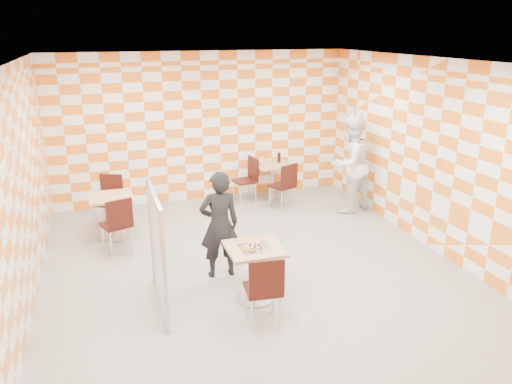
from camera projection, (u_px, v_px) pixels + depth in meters
room_shell at (243, 163)px, 7.41m from camera, size 7.00×7.00×7.00m
main_table at (254, 264)px, 6.45m from camera, size 0.70×0.70×0.75m
second_table at (272, 175)px, 10.34m from camera, size 0.70×0.70×0.75m
empty_table at (112, 209)px, 8.40m from camera, size 0.70×0.70×0.75m
chair_main_front at (265, 286)px, 5.83m from camera, size 0.46×0.47×0.92m
chair_second_front at (285, 182)px, 9.75m from camera, size 0.56×0.56×0.92m
chair_second_side at (249, 176)px, 10.17m from camera, size 0.50×0.49×0.92m
chair_empty_near at (118, 221)px, 7.80m from camera, size 0.54×0.54×0.92m
chair_empty_far at (110, 196)px, 8.95m from camera, size 0.56×0.57×0.92m
partition at (157, 250)px, 6.21m from camera, size 0.08×1.38×1.55m
man_dark at (219, 225)px, 7.02m from camera, size 0.58×0.38×1.56m
man_white at (350, 164)px, 9.53m from camera, size 1.11×1.00×1.89m
pizza_on_foil at (255, 246)px, 6.35m from camera, size 0.40×0.40×0.04m
sport_bottle at (262, 159)px, 10.28m from camera, size 0.06×0.06×0.20m
soda_bottle at (279, 157)px, 10.38m from camera, size 0.07×0.07×0.23m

